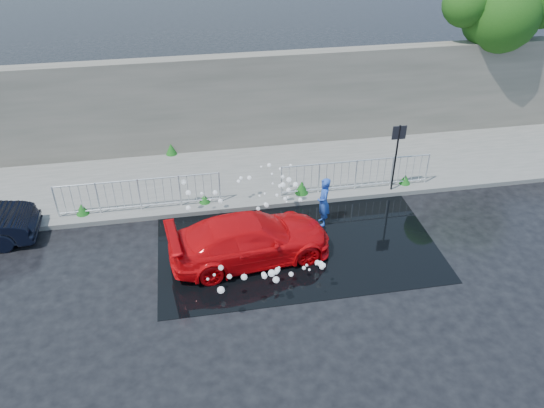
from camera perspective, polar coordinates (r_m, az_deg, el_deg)
The scene contains 13 objects.
ground at distance 14.78m, azimuth 1.50°, elevation -6.71°, with size 90.00×90.00×0.00m, color black.
pavement at distance 18.77m, azimuth -1.45°, elevation 3.24°, with size 30.00×4.00×0.15m, color #60605B.
curb at distance 17.10m, azimuth -0.44°, elevation -0.08°, with size 30.00×0.25×0.16m, color #60605B.
retaining_wall at distance 19.91m, azimuth -2.50°, elevation 10.95°, with size 30.00×0.60×3.50m, color #5A564C.
puddle at distance 15.62m, azimuth 2.60°, elevation -4.14°, with size 8.00×5.00×0.01m, color black.
sign_post at distance 17.43m, azimuth 13.30°, elevation 5.93°, with size 0.45×0.06×2.50m.
tree at distance 22.59m, azimuth 24.26°, elevation 18.72°, with size 5.04×2.90×6.41m.
railing_left at distance 16.96m, azimuth -14.10°, elevation 1.12°, with size 5.05×0.05×1.10m.
railing_right at distance 17.69m, azimuth 9.00°, elevation 3.23°, with size 5.05×0.05×1.10m.
weeds at distance 18.21m, azimuth -2.06°, elevation 3.17°, with size 12.17×3.93×0.46m.
water_spray at distance 15.19m, azimuth -1.32°, elevation -1.90°, with size 3.65×5.79×1.02m.
red_car at distance 14.68m, azimuth -2.33°, elevation -3.78°, with size 1.83×4.50×1.31m, color red.
person at distance 16.00m, azimuth 5.57°, elevation 0.22°, with size 0.58×0.38×1.59m, color blue.
Camera 1 is at (-2.32, -11.03, 9.57)m, focal length 35.00 mm.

